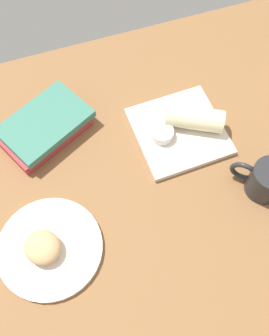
# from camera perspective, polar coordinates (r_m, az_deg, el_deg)

# --- Properties ---
(dining_table) EXTENTS (1.10, 0.90, 0.04)m
(dining_table) POSITION_cam_1_polar(r_m,az_deg,el_deg) (1.02, 6.00, 0.89)
(dining_table) COLOR brown
(dining_table) RESTS_ON ground
(round_plate) EXTENTS (0.24, 0.24, 0.01)m
(round_plate) POSITION_cam_1_polar(r_m,az_deg,el_deg) (0.93, -12.02, -11.16)
(round_plate) COLOR silver
(round_plate) RESTS_ON dining_table
(scone_pastry) EXTENTS (0.11, 0.11, 0.04)m
(scone_pastry) POSITION_cam_1_polar(r_m,az_deg,el_deg) (0.90, -13.08, -11.01)
(scone_pastry) COLOR tan
(scone_pastry) RESTS_ON round_plate
(square_plate) EXTENTS (0.23, 0.23, 0.02)m
(square_plate) POSITION_cam_1_polar(r_m,az_deg,el_deg) (1.04, 6.39, 5.25)
(square_plate) COLOR silver
(square_plate) RESTS_ON dining_table
(sauce_cup) EXTENTS (0.06, 0.06, 0.03)m
(sauce_cup) POSITION_cam_1_polar(r_m,az_deg,el_deg) (1.00, 3.97, 4.99)
(sauce_cup) COLOR silver
(sauce_cup) RESTS_ON square_plate
(breakfast_wrap) EXTENTS (0.16, 0.12, 0.06)m
(breakfast_wrap) POSITION_cam_1_polar(r_m,az_deg,el_deg) (1.02, 8.62, 7.07)
(breakfast_wrap) COLOR beige
(breakfast_wrap) RESTS_ON square_plate
(book_stack) EXTENTS (0.27, 0.23, 0.05)m
(book_stack) POSITION_cam_1_polar(r_m,az_deg,el_deg) (1.04, -12.85, 5.80)
(book_stack) COLOR #A53338
(book_stack) RESTS_ON dining_table
(coffee_mug) EXTENTS (0.11, 0.11, 0.09)m
(coffee_mug) POSITION_cam_1_polar(r_m,az_deg,el_deg) (0.97, 18.32, -1.62)
(coffee_mug) COLOR #262628
(coffee_mug) RESTS_ON dining_table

